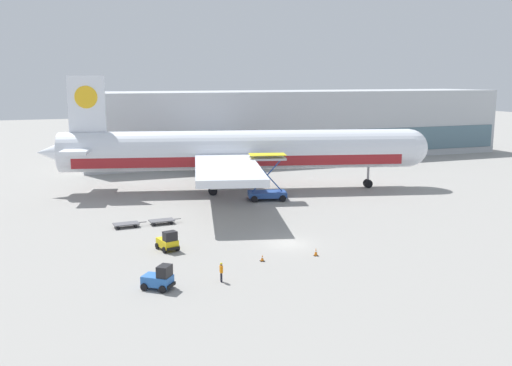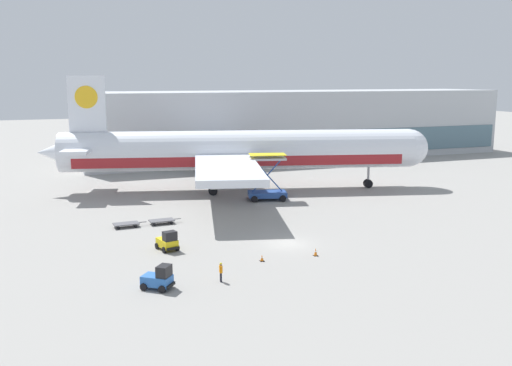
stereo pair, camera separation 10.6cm
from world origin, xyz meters
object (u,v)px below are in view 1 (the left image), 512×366
object	(u,v)px
baggage_dolly_lead	(126,224)
traffic_cone_far	(262,258)
scissor_lift_loader	(267,183)
ground_crew_near	(221,271)
traffic_cone_near	(316,252)
baggage_tug_mid	(168,242)
airplane_main	(234,152)
baggage_dolly_second	(162,221)
baggage_tug_foreground	(159,278)

from	to	relation	value
baggage_dolly_lead	traffic_cone_far	size ratio (longest dim) A/B	6.05
scissor_lift_loader	ground_crew_near	size ratio (longest dim) A/B	3.83
baggage_dolly_lead	traffic_cone_near	distance (m)	22.87
baggage_tug_mid	traffic_cone_far	xyz separation A→B (m)	(7.36, -6.44, -0.58)
airplane_main	baggage_dolly_second	bearing A→B (deg)	-116.89
baggage_tug_mid	ground_crew_near	distance (m)	10.51
traffic_cone_near	baggage_tug_foreground	bearing A→B (deg)	-168.02
airplane_main	ground_crew_near	size ratio (longest dim) A/B	34.23
airplane_main	baggage_dolly_lead	world-z (taller)	airplane_main
scissor_lift_loader	baggage_tug_foreground	world-z (taller)	scissor_lift_loader
ground_crew_near	traffic_cone_near	bearing A→B (deg)	-66.74
ground_crew_near	traffic_cone_far	xyz separation A→B (m)	(5.15, 3.84, -0.67)
baggage_tug_foreground	ground_crew_near	distance (m)	5.10
ground_crew_near	traffic_cone_far	distance (m)	6.46
baggage_tug_foreground	ground_crew_near	size ratio (longest dim) A/B	1.68
airplane_main	baggage_tug_foreground	xyz separation A→B (m)	(-18.76, -36.51, -4.96)
baggage_dolly_second	ground_crew_near	xyz separation A→B (m)	(0.68, -20.65, 0.58)
baggage_dolly_second	baggage_tug_foreground	bearing A→B (deg)	-104.51
baggage_dolly_lead	traffic_cone_near	world-z (taller)	traffic_cone_near
baggage_dolly_lead	traffic_cone_far	xyz separation A→B (m)	(9.89, -16.75, -0.09)
baggage_tug_mid	baggage_tug_foreground	bearing A→B (deg)	-29.54
baggage_tug_foreground	baggage_dolly_second	size ratio (longest dim) A/B	0.75
scissor_lift_loader	baggage_tug_foreground	bearing A→B (deg)	-111.28
baggage_dolly_lead	traffic_cone_near	xyz separation A→B (m)	(15.23, -17.06, -0.02)
baggage_tug_foreground	baggage_dolly_lead	distance (m)	20.38
airplane_main	baggage_dolly_second	size ratio (longest dim) A/B	15.26
baggage_tug_foreground	baggage_tug_mid	world-z (taller)	same
baggage_tug_foreground	ground_crew_near	bearing A→B (deg)	36.42
traffic_cone_near	traffic_cone_far	distance (m)	5.35
traffic_cone_near	traffic_cone_far	world-z (taller)	traffic_cone_near
baggage_tug_foreground	baggage_dolly_second	world-z (taller)	baggage_tug_foreground
traffic_cone_near	traffic_cone_far	size ratio (longest dim) A/B	1.24
baggage_dolly_second	traffic_cone_far	distance (m)	17.80
airplane_main	traffic_cone_far	bearing A→B (deg)	-89.67
traffic_cone_near	traffic_cone_far	bearing A→B (deg)	176.69
baggage_tug_foreground	traffic_cone_near	bearing A→B (deg)	50.87
airplane_main	traffic_cone_near	size ratio (longest dim) A/B	74.65
baggage_tug_mid	baggage_dolly_second	xyz separation A→B (m)	(1.53, 10.37, -0.49)
baggage_tug_mid	ground_crew_near	xyz separation A→B (m)	(2.20, -10.28, 0.09)
traffic_cone_near	baggage_dolly_lead	bearing A→B (deg)	131.76
baggage_dolly_second	traffic_cone_near	bearing A→B (deg)	-59.19
airplane_main	scissor_lift_loader	bearing A→B (deg)	-60.89
baggage_tug_mid	traffic_cone_far	world-z (taller)	baggage_tug_mid
scissor_lift_loader	traffic_cone_near	world-z (taller)	scissor_lift_loader
baggage_dolly_second	ground_crew_near	size ratio (longest dim) A/B	2.24
airplane_main	traffic_cone_far	world-z (taller)	airplane_main
baggage_dolly_second	traffic_cone_near	distance (m)	20.45
scissor_lift_loader	baggage_tug_foreground	xyz separation A→B (m)	(-20.80, -28.50, -1.48)
baggage_tug_foreground	baggage_tug_mid	distance (m)	10.46
baggage_tug_foreground	baggage_tug_mid	size ratio (longest dim) A/B	1.03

